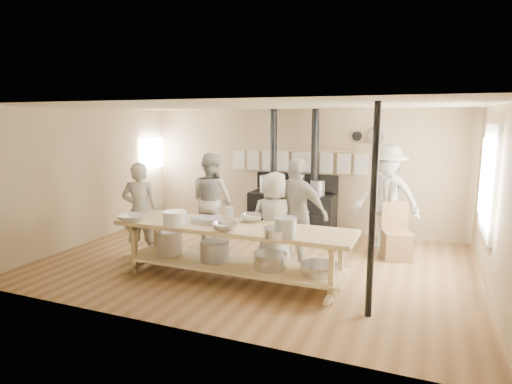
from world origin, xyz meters
TOP-DOWN VIEW (x-y plane):
  - ground at (0.00, 0.00)m, footprint 7.00×7.00m
  - room_shell at (0.00, 0.00)m, footprint 7.00×7.00m
  - window_right at (3.47, 0.60)m, footprint 0.09×1.50m
  - left_opening at (-3.45, 2.00)m, footprint 0.00×0.90m
  - stove at (-0.01, 2.12)m, footprint 1.90×0.75m
  - towel_rail at (-0.00, 2.40)m, footprint 3.00×0.04m
  - back_wall_shelf at (1.46, 2.43)m, footprint 0.63×0.14m
  - prep_table at (-0.01, -0.90)m, footprint 3.60×0.90m
  - support_post at (2.05, -1.35)m, footprint 0.08×0.08m
  - cook_far_left at (-1.90, -0.55)m, footprint 0.72×0.62m
  - cook_left at (-1.07, 0.49)m, footprint 1.05×0.93m
  - cook_center at (0.42, -0.21)m, footprint 0.89×0.71m
  - cook_right at (0.73, -0.05)m, footprint 1.13×0.65m
  - cook_by_window at (1.95, 1.61)m, footprint 1.41×1.04m
  - chair at (2.20, 1.07)m, footprint 0.57×0.57m
  - bowl_white_a at (-1.55, -1.23)m, footprint 0.47×0.47m
  - bowl_steel_a at (0.04, -1.23)m, footprint 0.49×0.49m
  - bowl_white_b at (-0.34, -0.91)m, footprint 0.49×0.49m
  - bowl_steel_b at (0.17, -0.57)m, footprint 0.45×0.45m
  - roasting_pan at (-0.39, -0.93)m, footprint 0.43×0.31m
  - mixing_bowl_large at (0.82, -1.23)m, footprint 0.43×0.43m
  - bucket_galv at (0.93, -1.23)m, footprint 0.39×0.39m
  - deep_bowl_enamel at (-0.77, -1.23)m, footprint 0.41×0.41m
  - pitcher at (-0.20, -0.57)m, footprint 0.14×0.14m

SIDE VIEW (x-z plane):
  - ground at x=0.00m, z-range 0.00..0.00m
  - chair at x=2.20m, z-range -0.20..0.77m
  - prep_table at x=-0.01m, z-range 0.10..0.95m
  - stove at x=-0.01m, z-range -0.78..1.82m
  - cook_center at x=0.42m, z-range 0.00..1.59m
  - cook_far_left at x=-1.90m, z-range 0.00..1.68m
  - bowl_white_b at x=-0.34m, z-range 0.85..0.94m
  - cook_left at x=-1.07m, z-range 0.00..1.79m
  - roasting_pan at x=-0.39m, z-range 0.85..0.94m
  - bowl_white_a at x=-1.55m, z-range 0.85..0.95m
  - bowl_steel_b at x=0.17m, z-range 0.85..0.96m
  - bowl_steel_a at x=0.04m, z-range 0.85..0.96m
  - cook_right at x=0.73m, z-range 0.00..1.82m
  - mixing_bowl_large at x=0.82m, z-range 0.85..0.97m
  - pitcher at x=-0.20m, z-range 0.85..1.04m
  - deep_bowl_enamel at x=-0.77m, z-range 0.85..1.06m
  - cook_by_window at x=1.95m, z-range 0.00..1.95m
  - bucket_galv at x=0.93m, z-range 0.85..1.12m
  - support_post at x=2.05m, z-range 0.00..2.60m
  - window_right at x=3.47m, z-range 0.67..2.33m
  - towel_rail at x=0.00m, z-range 1.31..1.78m
  - left_opening at x=-3.45m, z-range 1.15..2.05m
  - room_shell at x=0.00m, z-range -1.88..5.12m
  - back_wall_shelf at x=1.46m, z-range 1.84..2.17m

